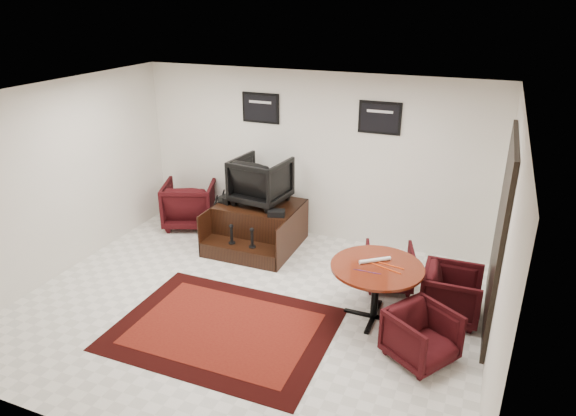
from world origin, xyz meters
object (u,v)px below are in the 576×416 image
object	(u,v)px
armchair_side	(190,202)
table_chair_corner	(422,334)
table_chair_window	(452,291)
meeting_table	(377,272)
shine_podium	(258,226)
table_chair_back	(389,265)
shine_chair	(261,178)

from	to	relation	value
armchair_side	table_chair_corner	distance (m)	4.99
table_chair_window	meeting_table	bearing A→B (deg)	112.78
shine_podium	table_chair_corner	world-z (taller)	shine_podium
table_chair_corner	table_chair_back	bearing A→B (deg)	58.11
shine_chair	meeting_table	world-z (taller)	shine_chair
table_chair_corner	shine_podium	bearing A→B (deg)	89.47
shine_podium	table_chair_back	xyz separation A→B (m)	(2.30, -0.54, 0.02)
table_chair_window	table_chair_corner	bearing A→B (deg)	166.09
table_chair_back	armchair_side	bearing A→B (deg)	-27.69
table_chair_corner	armchair_side	bearing A→B (deg)	96.58
table_chair_back	table_chair_corner	size ratio (longest dim) A/B	0.97
table_chair_back	table_chair_window	world-z (taller)	table_chair_window
armchair_side	table_chair_window	distance (m)	4.84
meeting_table	table_chair_corner	xyz separation A→B (m)	(0.68, -0.61, -0.32)
meeting_table	shine_chair	bearing A→B (deg)	146.15
shine_chair	table_chair_corner	xyz separation A→B (m)	(2.97, -2.15, -0.77)
shine_podium	shine_chair	xyz separation A→B (m)	(-0.00, 0.14, 0.80)
shine_chair	armchair_side	world-z (taller)	shine_chair
table_chair_window	table_chair_corner	world-z (taller)	table_chair_window
shine_chair	table_chair_back	xyz separation A→B (m)	(2.30, -0.68, -0.78)
meeting_table	table_chair_back	distance (m)	0.92
table_chair_back	table_chair_corner	bearing A→B (deg)	98.70
meeting_table	table_chair_window	bearing A→B (deg)	23.91
armchair_side	table_chair_corner	size ratio (longest dim) A/B	1.31
armchair_side	table_chair_back	distance (m)	3.86
shine_chair	shine_podium	bearing A→B (deg)	96.96
table_chair_back	table_chair_corner	xyz separation A→B (m)	(0.67, -1.47, 0.01)
meeting_table	table_chair_corner	distance (m)	0.97
meeting_table	shine_podium	bearing A→B (deg)	148.66
meeting_table	table_chair_window	size ratio (longest dim) A/B	1.57
armchair_side	table_chair_window	world-z (taller)	armchair_side
shine_chair	table_chair_back	distance (m)	2.52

